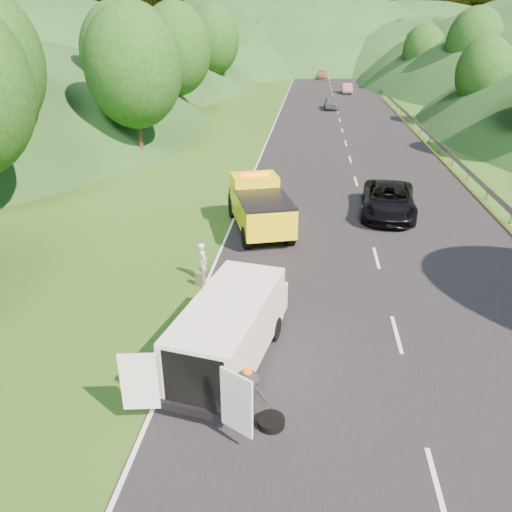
# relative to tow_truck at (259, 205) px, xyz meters

# --- Properties ---
(ground) EXTENTS (320.00, 320.00, 0.00)m
(ground) POSITION_rel_tow_truck_xyz_m (2.44, -6.80, -1.28)
(ground) COLOR #38661E
(ground) RESTS_ON ground
(road_surface) EXTENTS (14.00, 200.00, 0.02)m
(road_surface) POSITION_rel_tow_truck_xyz_m (5.44, 33.20, -1.27)
(road_surface) COLOR black
(road_surface) RESTS_ON ground
(guardrail) EXTENTS (0.06, 140.00, 1.52)m
(guardrail) POSITION_rel_tow_truck_xyz_m (12.74, 45.70, -1.28)
(guardrail) COLOR gray
(guardrail) RESTS_ON ground
(tree_line_left) EXTENTS (14.00, 140.00, 14.00)m
(tree_line_left) POSITION_rel_tow_truck_xyz_m (-16.56, 53.20, -1.28)
(tree_line_left) COLOR #2D5D1B
(tree_line_left) RESTS_ON ground
(tree_line_right) EXTENTS (14.00, 140.00, 14.00)m
(tree_line_right) POSITION_rel_tow_truck_xyz_m (25.44, 53.20, -1.28)
(tree_line_right) COLOR #2D5D1B
(tree_line_right) RESTS_ON ground
(hills_backdrop) EXTENTS (201.00, 288.60, 44.00)m
(hills_backdrop) POSITION_rel_tow_truck_xyz_m (8.94, 127.90, -1.28)
(hills_backdrop) COLOR #2D5B23
(hills_backdrop) RESTS_ON ground
(tow_truck) EXTENTS (3.94, 6.49, 2.63)m
(tow_truck) POSITION_rel_tow_truck_xyz_m (0.00, 0.00, 0.00)
(tow_truck) COLOR black
(tow_truck) RESTS_ON ground
(white_van) EXTENTS (3.80, 6.57, 2.20)m
(white_van) POSITION_rel_tow_truck_xyz_m (0.29, -10.84, -0.04)
(white_van) COLOR black
(white_van) RESTS_ON ground
(woman) EXTENTS (0.63, 0.69, 1.53)m
(woman) POSITION_rel_tow_truck_xyz_m (-1.65, -5.56, -1.28)
(woman) COLOR silver
(woman) RESTS_ON ground
(child) EXTENTS (0.55, 0.51, 0.90)m
(child) POSITION_rel_tow_truck_xyz_m (-0.51, -7.15, -1.28)
(child) COLOR tan
(child) RESTS_ON ground
(worker) EXTENTS (1.23, 1.07, 1.65)m
(worker) POSITION_rel_tow_truck_xyz_m (1.10, -13.37, -1.28)
(worker) COLOR black
(worker) RESTS_ON ground
(suitcase) EXTENTS (0.40, 0.31, 0.57)m
(suitcase) POSITION_rel_tow_truck_xyz_m (-1.67, -6.12, -1.00)
(suitcase) COLOR #4E4C3A
(suitcase) RESTS_ON ground
(spare_tire) EXTENTS (0.71, 0.71, 0.20)m
(spare_tire) POSITION_rel_tow_truck_xyz_m (1.67, -13.33, -1.28)
(spare_tire) COLOR black
(spare_tire) RESTS_ON ground
(passing_suv) EXTENTS (3.31, 6.10, 1.62)m
(passing_suv) POSITION_rel_tow_truck_xyz_m (6.63, 2.97, -1.28)
(passing_suv) COLOR black
(passing_suv) RESTS_ON ground
(dist_car_a) EXTENTS (1.70, 4.22, 1.44)m
(dist_car_a) POSITION_rel_tow_truck_xyz_m (4.72, 41.31, -1.28)
(dist_car_a) COLOR #424346
(dist_car_a) RESTS_ON ground
(dist_car_b) EXTENTS (1.52, 4.37, 1.44)m
(dist_car_b) POSITION_rel_tow_truck_xyz_m (7.60, 58.32, -1.28)
(dist_car_b) COLOR brown
(dist_car_b) RESTS_ON ground
(dist_car_c) EXTENTS (2.09, 5.13, 1.49)m
(dist_car_c) POSITION_rel_tow_truck_xyz_m (4.24, 81.62, -1.28)
(dist_car_c) COLOR brown
(dist_car_c) RESTS_ON ground
(dist_car_d) EXTENTS (1.70, 4.22, 1.44)m
(dist_car_d) POSITION_rel_tow_truck_xyz_m (4.80, 94.89, -1.28)
(dist_car_d) COLOR #92586F
(dist_car_d) RESTS_ON ground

